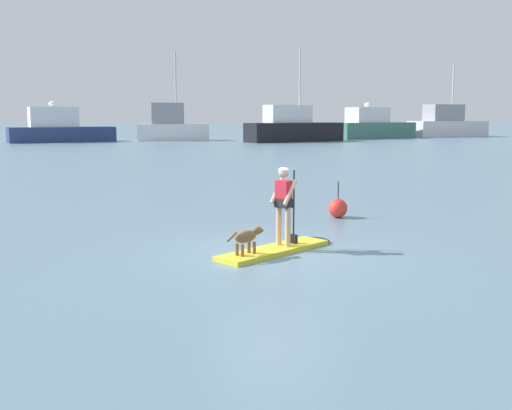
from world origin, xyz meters
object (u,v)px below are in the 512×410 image
Objects in this scene: moored_boat_port at (372,127)px; moored_boat_far_port at (59,129)px; paddleboard at (281,248)px; moored_boat_starboard at (447,125)px; dog at (247,237)px; moored_boat_far_starboard at (172,126)px; marker_buoy at (338,208)px; person_paddler at (284,200)px; moored_boat_outer at (293,128)px.

moored_boat_far_port is at bearing 173.71° from moored_boat_port.
paddleboard is 76.22m from moored_boat_starboard.
dog reaches higher than paddleboard.
paddleboard is at bearing 23.51° from dog.
moored_boat_far_starboard reaches higher than marker_buoy.
moored_boat_far_port is at bearing 176.14° from moored_boat_far_starboard.
paddleboard is 4.71m from marker_buoy.
moored_boat_starboard reaches higher than marker_buoy.
moored_boat_starboard is 10.95× the size of marker_buoy.
moored_boat_starboard is at bearing 47.50° from marker_buoy.
person_paddler is at bearing -125.11° from moored_boat_port.
paddleboard is 1.12m from dog.
moored_boat_far_port is 11.06× the size of marker_buoy.
moored_boat_far_port is (0.50, 59.16, 1.39)m from paddleboard.
paddleboard is at bearing -156.49° from person_paddler.
paddleboard is 0.31× the size of moored_boat_far_starboard.
moored_boat_far_starboard is at bearing 77.35° from paddleboard.
moored_boat_outer reaches higher than marker_buoy.
moored_boat_port is 1.09× the size of moored_boat_starboard.
marker_buoy is at bearing 44.78° from person_paddler.
moored_boat_outer is 27.42m from moored_boat_starboard.
dog is at bearing -133.01° from moored_boat_starboard.
moored_boat_outer is (24.93, 49.99, 1.51)m from paddleboard.
moored_boat_far_port is 0.93× the size of moored_boat_port.
moored_boat_port is (25.61, -3.36, -0.15)m from moored_boat_far_starboard.
moored_boat_starboard is (51.17, -3.15, 0.23)m from moored_boat_far_port.
moored_boat_far_starboard is (14.04, 58.72, 1.19)m from dog.
moored_boat_far_starboard is 0.83× the size of moored_boat_port.
moored_boat_outer is (25.88, 50.40, 1.10)m from dog.
dog is at bearing -91.40° from moored_boat_far_port.
moored_boat_far_starboard is 14.47m from moored_boat_outer.
marker_buoy is at bearing 44.37° from paddleboard.
moored_boat_starboard is at bearing -3.41° from moored_boat_far_starboard.
moored_boat_starboard is (51.59, 55.97, 0.57)m from person_paddler.
moored_boat_far_port reaches higher than dog.
person_paddler is 0.15× the size of moored_boat_starboard.
person_paddler is 1.64× the size of marker_buoy.
moored_boat_starboard reaches higher than dog.
person_paddler reaches higher than dog.
moored_boat_far_starboard is (12.58, -0.85, 0.22)m from moored_boat_far_port.
person_paddler is at bearing -102.58° from moored_boat_far_starboard.
paddleboard is 59.18m from moored_boat_far_port.
moored_boat_outer reaches higher than moored_boat_port.
moored_boat_far_port is 1.01× the size of moored_boat_starboard.
dog is at bearing -125.61° from moored_boat_port.
dog is 56.67m from moored_boat_outer.
moored_boat_outer reaches higher than person_paddler.
dog is 0.09× the size of moored_boat_starboard.
moored_boat_starboard is at bearing 47.30° from paddleboard.
moored_boat_port is at bearing 54.89° from person_paddler.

